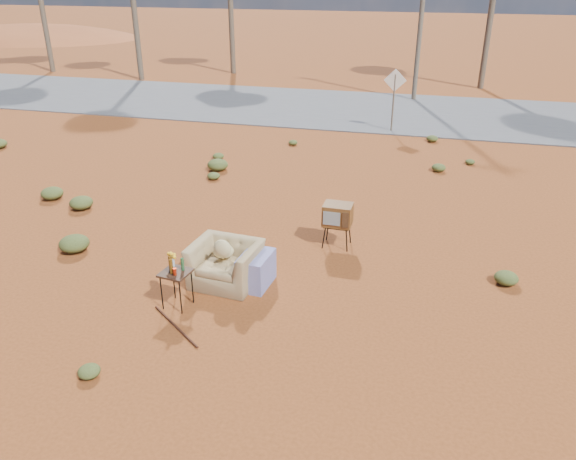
# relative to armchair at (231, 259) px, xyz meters

# --- Properties ---
(ground) EXTENTS (140.00, 140.00, 0.00)m
(ground) POSITION_rel_armchair_xyz_m (0.46, -0.57, -0.49)
(ground) COLOR brown
(ground) RESTS_ON ground
(highway) EXTENTS (140.00, 7.00, 0.04)m
(highway) POSITION_rel_armchair_xyz_m (0.46, 14.43, -0.47)
(highway) COLOR #565659
(highway) RESTS_ON ground
(dirt_mound) EXTENTS (26.00, 18.00, 2.00)m
(dirt_mound) POSITION_rel_armchair_xyz_m (-29.54, 33.43, -0.49)
(dirt_mound) COLOR #A04F26
(dirt_mound) RESTS_ON ground
(armchair) EXTENTS (1.49, 0.92, 1.06)m
(armchair) POSITION_rel_armchair_xyz_m (0.00, 0.00, 0.00)
(armchair) COLOR #9A8054
(armchair) RESTS_ON ground
(tv_unit) EXTENTS (0.60, 0.49, 0.95)m
(tv_unit) POSITION_rel_armchair_xyz_m (1.63, 2.00, 0.21)
(tv_unit) COLOR black
(tv_unit) RESTS_ON ground
(side_table) EXTENTS (0.53, 0.53, 0.96)m
(side_table) POSITION_rel_armchair_xyz_m (-0.67, -0.94, 0.21)
(side_table) COLOR #352113
(side_table) RESTS_ON ground
(rusty_bar) EXTENTS (1.17, 0.92, 0.04)m
(rusty_bar) POSITION_rel_armchair_xyz_m (-0.42, -1.58, -0.47)
(rusty_bar) COLOR #451F12
(rusty_bar) RESTS_ON ground
(road_sign) EXTENTS (0.78, 0.06, 2.19)m
(road_sign) POSITION_rel_armchair_xyz_m (1.96, 11.43, 1.01)
(road_sign) COLOR brown
(road_sign) RESTS_ON ground
(scrub_patch) EXTENTS (17.49, 8.07, 0.33)m
(scrub_patch) POSITION_rel_armchair_xyz_m (-0.37, 3.84, -0.35)
(scrub_patch) COLOR #495726
(scrub_patch) RESTS_ON ground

